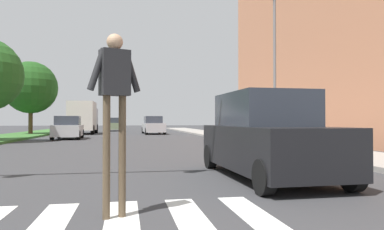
# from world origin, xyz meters

# --- Properties ---
(ground_plane) EXTENTS (140.00, 140.00, 0.00)m
(ground_plane) POSITION_xyz_m (0.00, 30.00, 0.00)
(ground_plane) COLOR #38383A
(crosswalk) EXTENTS (5.85, 2.20, 0.01)m
(crosswalk) POSITION_xyz_m (0.00, 7.97, 0.00)
(crosswalk) COLOR silver
(crosswalk) RESTS_ON ground_plane
(tree_distant) EXTENTS (4.62, 4.62, 6.41)m
(tree_distant) POSITION_xyz_m (-7.45, 36.97, 4.24)
(tree_distant) COLOR #4C3823
(tree_distant) RESTS_ON median_strip
(sidewalk_right) EXTENTS (3.00, 64.00, 0.15)m
(sidewalk_right) POSITION_xyz_m (8.67, 28.00, 0.07)
(sidewalk_right) COLOR #9E9991
(sidewalk_right) RESTS_ON ground_plane
(street_lamp_right) EXTENTS (1.02, 0.24, 7.50)m
(street_lamp_right) POSITION_xyz_m (8.07, 19.81, 4.59)
(street_lamp_right) COLOR slate
(street_lamp_right) RESTS_ON sidewalk_right
(pedestrian_performer) EXTENTS (0.73, 0.36, 2.49)m
(pedestrian_performer) POSITION_xyz_m (0.79, 8.12, 1.66)
(pedestrian_performer) COLOR brown
(pedestrian_performer) RESTS_ON ground_plane
(suv_crossing) EXTENTS (2.06, 4.64, 1.97)m
(suv_crossing) POSITION_xyz_m (4.14, 11.03, 0.93)
(suv_crossing) COLOR black
(suv_crossing) RESTS_ON ground_plane
(sedan_midblock) EXTENTS (2.05, 4.11, 1.63)m
(sedan_midblock) POSITION_xyz_m (-3.14, 29.76, 0.76)
(sedan_midblock) COLOR #B7B7BC
(sedan_midblock) RESTS_ON ground_plane
(sedan_distant) EXTENTS (2.07, 4.64, 1.74)m
(sedan_distant) POSITION_xyz_m (3.50, 38.09, 0.80)
(sedan_distant) COLOR #B7B7BC
(sedan_distant) RESTS_ON ground_plane
(sedan_far_horizon) EXTENTS (2.11, 4.43, 1.66)m
(sedan_far_horizon) POSITION_xyz_m (-0.65, 49.09, 0.77)
(sedan_far_horizon) COLOR gray
(sedan_far_horizon) RESTS_ON ground_plane
(truck_box_delivery) EXTENTS (2.40, 6.20, 3.10)m
(truck_box_delivery) POSITION_xyz_m (-3.22, 39.53, 1.63)
(truck_box_delivery) COLOR #B7B7BC
(truck_box_delivery) RESTS_ON ground_plane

